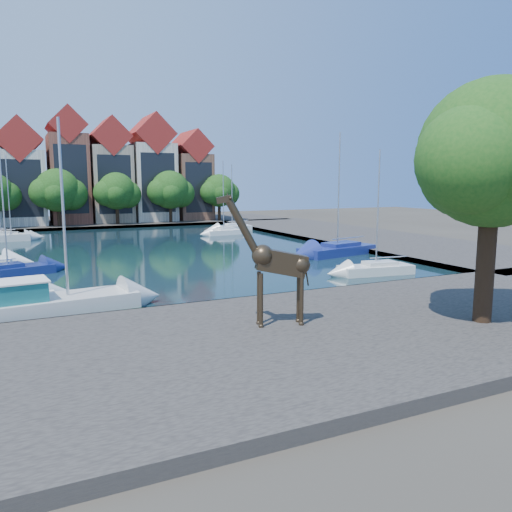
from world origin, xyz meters
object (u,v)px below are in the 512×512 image
(sailboat_right_a, at_px, (376,267))
(motorsailer, at_px, (40,302))
(giraffe_statue, at_px, (275,262))
(plane_tree, at_px, (495,159))

(sailboat_right_a, bearing_deg, motorsailer, -174.81)
(giraffe_statue, bearing_deg, sailboat_right_a, 35.74)
(motorsailer, xyz_separation_m, sailboat_right_a, (22.38, 2.03, -0.25))
(motorsailer, height_order, sailboat_right_a, motorsailer)
(sailboat_right_a, bearing_deg, plane_tree, -108.63)
(giraffe_statue, height_order, motorsailer, motorsailer)
(motorsailer, bearing_deg, plane_tree, -31.36)
(giraffe_statue, distance_m, motorsailer, 12.08)
(giraffe_statue, bearing_deg, motorsailer, 140.76)
(plane_tree, distance_m, sailboat_right_a, 15.45)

